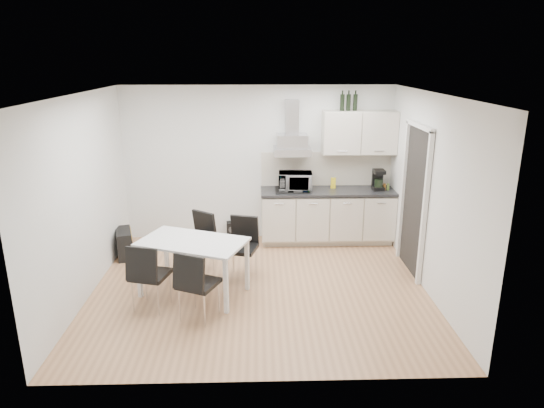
{
  "coord_description": "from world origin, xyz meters",
  "views": [
    {
      "loc": [
        -0.01,
        -6.01,
        3.04
      ],
      "look_at": [
        0.18,
        0.33,
        1.1
      ],
      "focal_mm": 32.0,
      "sensor_mm": 36.0,
      "label": 1
    }
  ],
  "objects_px": {
    "guitar_amp": "(124,243)",
    "floor_speaker": "(232,230)",
    "dining_table": "(193,247)",
    "chair_near_left": "(151,276)",
    "chair_far_right": "(241,249)",
    "kitchenette": "(330,194)",
    "chair_far_left": "(196,244)",
    "chair_near_right": "(199,284)"
  },
  "relations": [
    {
      "from": "floor_speaker",
      "to": "dining_table",
      "type": "bearing_deg",
      "value": -106.03
    },
    {
      "from": "dining_table",
      "to": "chair_far_left",
      "type": "distance_m",
      "value": 0.72
    },
    {
      "from": "chair_far_right",
      "to": "floor_speaker",
      "type": "height_order",
      "value": "chair_far_right"
    },
    {
      "from": "chair_far_right",
      "to": "floor_speaker",
      "type": "relative_size",
      "value": 2.95
    },
    {
      "from": "chair_far_left",
      "to": "dining_table",
      "type": "bearing_deg",
      "value": 130.08
    },
    {
      "from": "kitchenette",
      "to": "guitar_amp",
      "type": "height_order",
      "value": "kitchenette"
    },
    {
      "from": "chair_far_right",
      "to": "chair_near_left",
      "type": "xyz_separation_m",
      "value": [
        -1.09,
        -0.82,
        0.0
      ]
    },
    {
      "from": "kitchenette",
      "to": "chair_far_right",
      "type": "bearing_deg",
      "value": -135.61
    },
    {
      "from": "dining_table",
      "to": "floor_speaker",
      "type": "distance_m",
      "value": 2.13
    },
    {
      "from": "dining_table",
      "to": "floor_speaker",
      "type": "bearing_deg",
      "value": 100.32
    },
    {
      "from": "kitchenette",
      "to": "chair_far_left",
      "type": "xyz_separation_m",
      "value": [
        -2.1,
        -1.18,
        -0.39
      ]
    },
    {
      "from": "dining_table",
      "to": "chair_near_right",
      "type": "relative_size",
      "value": 1.74
    },
    {
      "from": "chair_far_right",
      "to": "chair_near_right",
      "type": "height_order",
      "value": "same"
    },
    {
      "from": "kitchenette",
      "to": "chair_near_right",
      "type": "bearing_deg",
      "value": -127.49
    },
    {
      "from": "guitar_amp",
      "to": "chair_far_right",
      "type": "bearing_deg",
      "value": -40.81
    },
    {
      "from": "chair_far_left",
      "to": "chair_near_left",
      "type": "relative_size",
      "value": 1.0
    },
    {
      "from": "chair_near_left",
      "to": "chair_near_right",
      "type": "relative_size",
      "value": 1.0
    },
    {
      "from": "chair_far_left",
      "to": "guitar_amp",
      "type": "height_order",
      "value": "chair_far_left"
    },
    {
      "from": "dining_table",
      "to": "chair_far_left",
      "type": "relative_size",
      "value": 1.74
    },
    {
      "from": "chair_far_left",
      "to": "chair_near_left",
      "type": "bearing_deg",
      "value": 103.69
    },
    {
      "from": "dining_table",
      "to": "chair_near_left",
      "type": "xyz_separation_m",
      "value": [
        -0.48,
        -0.37,
        -0.22
      ]
    },
    {
      "from": "kitchenette",
      "to": "guitar_amp",
      "type": "relative_size",
      "value": 4.44
    },
    {
      "from": "kitchenette",
      "to": "chair_near_right",
      "type": "xyz_separation_m",
      "value": [
        -1.91,
        -2.49,
        -0.39
      ]
    },
    {
      "from": "guitar_amp",
      "to": "kitchenette",
      "type": "bearing_deg",
      "value": -6.85
    },
    {
      "from": "kitchenette",
      "to": "chair_far_right",
      "type": "relative_size",
      "value": 2.86
    },
    {
      "from": "dining_table",
      "to": "floor_speaker",
      "type": "xyz_separation_m",
      "value": [
        0.4,
        2.03,
        -0.52
      ]
    },
    {
      "from": "dining_table",
      "to": "floor_speaker",
      "type": "relative_size",
      "value": 5.13
    },
    {
      "from": "floor_speaker",
      "to": "chair_far_right",
      "type": "bearing_deg",
      "value": -87.25
    },
    {
      "from": "chair_far_left",
      "to": "floor_speaker",
      "type": "distance_m",
      "value": 1.44
    },
    {
      "from": "kitchenette",
      "to": "floor_speaker",
      "type": "relative_size",
      "value": 8.44
    },
    {
      "from": "kitchenette",
      "to": "chair_near_left",
      "type": "height_order",
      "value": "kitchenette"
    },
    {
      "from": "chair_far_right",
      "to": "chair_near_left",
      "type": "height_order",
      "value": "same"
    },
    {
      "from": "kitchenette",
      "to": "dining_table",
      "type": "height_order",
      "value": "kitchenette"
    },
    {
      "from": "chair_far_left",
      "to": "chair_far_right",
      "type": "xyz_separation_m",
      "value": [
        0.66,
        -0.24,
        0.0
      ]
    },
    {
      "from": "kitchenette",
      "to": "dining_table",
      "type": "relative_size",
      "value": 1.64
    },
    {
      "from": "chair_near_left",
      "to": "chair_near_right",
      "type": "height_order",
      "value": "same"
    },
    {
      "from": "guitar_amp",
      "to": "floor_speaker",
      "type": "height_order",
      "value": "guitar_amp"
    },
    {
      "from": "chair_far_left",
      "to": "chair_far_right",
      "type": "distance_m",
      "value": 0.7
    },
    {
      "from": "dining_table",
      "to": "guitar_amp",
      "type": "xyz_separation_m",
      "value": [
        -1.25,
        1.28,
        -0.44
      ]
    },
    {
      "from": "chair_near_left",
      "to": "floor_speaker",
      "type": "height_order",
      "value": "chair_near_left"
    },
    {
      "from": "dining_table",
      "to": "chair_near_left",
      "type": "bearing_deg",
      "value": -120.8
    },
    {
      "from": "chair_far_left",
      "to": "chair_far_right",
      "type": "relative_size",
      "value": 1.0
    }
  ]
}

